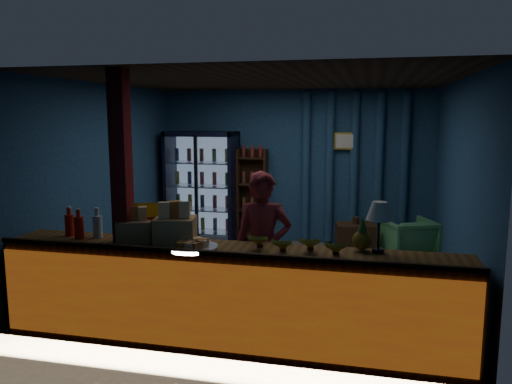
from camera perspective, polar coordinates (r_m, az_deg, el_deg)
ground at (r=6.71m, az=1.44°, el=-10.10°), size 4.60×4.60×0.00m
room_walls at (r=6.38m, az=1.50°, el=3.37°), size 4.60×4.60×4.60m
counter at (r=4.80m, az=-3.22°, el=-11.87°), size 4.40×0.57×0.99m
support_post at (r=4.98m, az=-14.96°, el=-1.57°), size 0.16×0.16×2.60m
beverage_cooler at (r=8.70m, az=-6.02°, el=0.54°), size 1.20×0.62×1.90m
bottle_shelf at (r=8.62m, az=-0.35°, el=-0.42°), size 0.50×0.28×1.60m
curtain_folds at (r=8.41m, az=11.14°, el=2.66°), size 1.74×0.14×2.50m
framed_picture at (r=8.34m, az=10.18°, el=5.74°), size 0.36×0.04×0.28m
shopkeeper at (r=5.12m, az=0.77°, el=-6.65°), size 0.64×0.47×1.61m
green_chair at (r=7.86m, az=16.98°, el=-5.24°), size 0.90×0.91×0.64m
side_table at (r=7.86m, az=11.27°, el=-5.44°), size 0.64×0.51×0.63m
yellow_sign at (r=5.00m, az=-11.87°, el=-3.34°), size 0.46×0.27×0.37m
soda_bottles at (r=5.31m, az=-19.27°, el=-3.61°), size 0.41×0.17×0.31m
snack_box_left at (r=4.86m, az=-9.21°, el=-4.11°), size 0.44×0.39×0.40m
snack_box_centre at (r=5.00m, az=-13.73°, el=-4.14°), size 0.40×0.36×0.34m
pastry_tray at (r=4.66m, az=-7.25°, el=-6.12°), size 0.48×0.48×0.08m
banana_bunches at (r=4.51m, az=4.63°, el=-5.93°), size 0.92×0.27×0.15m
table_lamp at (r=4.55m, az=13.92°, el=-2.34°), size 0.24×0.24×0.46m
pineapple at (r=4.63m, az=12.03°, el=-5.07°), size 0.18×0.18×0.30m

